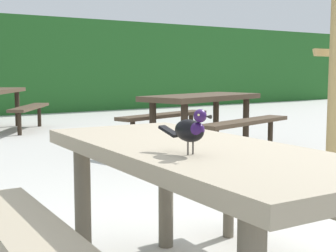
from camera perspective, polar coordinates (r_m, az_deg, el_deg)
picnic_table_foreground at (r=2.21m, az=3.12°, el=-6.98°), size 1.77×1.84×0.74m
bird_grackle at (r=1.92m, az=2.71°, el=-0.36°), size 0.09×0.29×0.18m
picnic_table_mid_right at (r=6.69m, az=3.98°, el=2.09°), size 2.08×2.06×0.74m
stalk_post_right_side at (r=5.62m, az=19.07°, el=4.74°), size 0.40×0.53×1.85m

